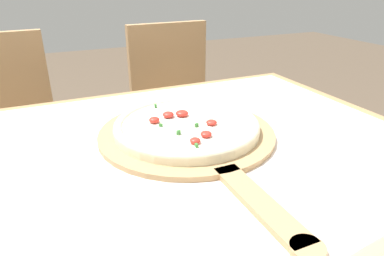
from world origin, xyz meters
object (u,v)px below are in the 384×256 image
object	(u,v)px
pizza_peel	(191,136)
pizza	(187,125)
chair_right	(177,106)
chair_left	(8,133)

from	to	relation	value
pizza_peel	pizza	xyz separation A→B (m)	(-0.00, 0.02, 0.02)
pizza_peel	pizza	bearing A→B (deg)	90.34
pizza_peel	chair_right	bearing A→B (deg)	70.75
chair_right	chair_left	bearing A→B (deg)	178.06
chair_right	pizza	bearing A→B (deg)	-111.75
chair_left	chair_right	bearing A→B (deg)	-4.03
chair_left	chair_right	xyz separation A→B (m)	(0.71, 0.00, 0.00)
pizza_peel	chair_left	bearing A→B (deg)	120.28
pizza	pizza_peel	bearing A→B (deg)	-89.66
chair_left	chair_right	distance (m)	0.71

